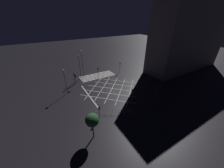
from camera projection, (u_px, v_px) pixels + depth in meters
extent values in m
plane|color=black|center=(112.00, 88.00, 39.65)|extent=(200.00, 200.00, 0.00)
cube|color=silver|center=(100.00, 78.00, 46.36)|extent=(13.14, 0.50, 0.01)
cube|color=silver|center=(99.00, 77.00, 47.04)|extent=(13.14, 0.50, 0.01)
cube|color=silver|center=(98.00, 76.00, 47.72)|extent=(13.14, 0.50, 0.01)
cube|color=silver|center=(97.00, 75.00, 48.40)|extent=(13.14, 0.50, 0.01)
cube|color=silver|center=(96.00, 75.00, 49.08)|extent=(13.14, 0.50, 0.01)
cube|color=silver|center=(95.00, 74.00, 49.77)|extent=(13.14, 0.50, 0.01)
cube|color=silver|center=(95.00, 86.00, 40.94)|extent=(11.45, 11.45, 0.01)
cube|color=silver|center=(116.00, 80.00, 44.61)|extent=(11.45, 11.45, 0.01)
cube|color=silver|center=(103.00, 87.00, 40.30)|extent=(11.45, 11.45, 0.01)
cube|color=silver|center=(114.00, 84.00, 42.13)|extent=(11.45, 11.45, 0.01)
cube|color=silver|center=(112.00, 88.00, 39.65)|extent=(11.45, 11.45, 0.01)
cube|color=silver|center=(112.00, 88.00, 39.65)|extent=(11.45, 11.45, 0.01)
cube|color=silver|center=(121.00, 90.00, 39.01)|extent=(11.45, 11.45, 0.01)
cube|color=silver|center=(110.00, 93.00, 37.17)|extent=(11.45, 11.45, 0.01)
cube|color=silver|center=(130.00, 91.00, 38.36)|extent=(11.45, 11.45, 0.01)
cube|color=silver|center=(107.00, 99.00, 34.69)|extent=(11.45, 11.45, 0.01)
cube|color=silver|center=(89.00, 95.00, 36.19)|extent=(0.30, 13.14, 0.01)
cube|color=slate|center=(191.00, 33.00, 48.57)|extent=(35.79, 10.00, 28.79)
cube|color=black|center=(192.00, 56.00, 65.46)|extent=(1.40, 0.06, 1.80)
cube|color=black|center=(188.00, 57.00, 63.87)|extent=(1.40, 0.06, 1.80)
cube|color=black|center=(184.00, 58.00, 62.28)|extent=(1.40, 0.06, 1.80)
cube|color=beige|center=(179.00, 59.00, 60.69)|extent=(1.40, 0.06, 1.80)
cube|color=black|center=(174.00, 60.00, 59.10)|extent=(1.40, 0.06, 1.80)
cube|color=black|center=(169.00, 61.00, 57.51)|extent=(1.40, 0.06, 1.80)
cube|color=black|center=(164.00, 62.00, 55.92)|extent=(1.40, 0.06, 1.80)
cube|color=black|center=(159.00, 64.00, 54.33)|extent=(1.40, 0.06, 1.80)
cube|color=black|center=(153.00, 65.00, 52.74)|extent=(1.40, 0.06, 1.80)
cube|color=beige|center=(147.00, 67.00, 51.15)|extent=(1.40, 0.06, 1.80)
cube|color=black|center=(194.00, 49.00, 63.70)|extent=(1.40, 0.06, 1.80)
cube|color=beige|center=(190.00, 49.00, 62.11)|extent=(1.40, 0.06, 1.80)
cube|color=beige|center=(186.00, 50.00, 60.52)|extent=(1.40, 0.06, 1.80)
cube|color=beige|center=(181.00, 51.00, 58.93)|extent=(1.40, 0.06, 1.80)
cube|color=beige|center=(176.00, 52.00, 57.34)|extent=(1.40, 0.06, 1.80)
cube|color=beige|center=(171.00, 53.00, 55.75)|extent=(1.40, 0.06, 1.80)
cube|color=black|center=(166.00, 54.00, 54.16)|extent=(1.40, 0.06, 1.80)
cube|color=black|center=(160.00, 55.00, 52.57)|extent=(1.40, 0.06, 1.80)
cube|color=beige|center=(154.00, 57.00, 50.98)|extent=(1.40, 0.06, 1.80)
cube|color=beige|center=(148.00, 58.00, 49.39)|extent=(1.40, 0.06, 1.80)
cube|color=beige|center=(196.00, 41.00, 61.94)|extent=(1.40, 0.06, 1.80)
cube|color=black|center=(192.00, 42.00, 60.35)|extent=(1.40, 0.06, 1.80)
cube|color=beige|center=(188.00, 42.00, 58.76)|extent=(1.40, 0.06, 1.80)
cube|color=black|center=(183.00, 43.00, 57.17)|extent=(1.40, 0.06, 1.80)
cube|color=beige|center=(178.00, 44.00, 55.58)|extent=(1.40, 0.06, 1.80)
cube|color=beige|center=(173.00, 45.00, 53.99)|extent=(1.40, 0.06, 1.80)
cube|color=beige|center=(168.00, 46.00, 52.40)|extent=(1.40, 0.06, 1.80)
cube|color=black|center=(162.00, 47.00, 50.81)|extent=(1.40, 0.06, 1.80)
cube|color=black|center=(156.00, 47.00, 49.22)|extent=(1.40, 0.06, 1.80)
cube|color=black|center=(149.00, 49.00, 47.63)|extent=(1.40, 0.06, 1.80)
cube|color=black|center=(199.00, 33.00, 60.18)|extent=(1.40, 0.06, 1.80)
cube|color=black|center=(195.00, 34.00, 58.59)|extent=(1.40, 0.06, 1.80)
cube|color=black|center=(190.00, 34.00, 57.00)|extent=(1.40, 0.06, 1.80)
cube|color=beige|center=(186.00, 35.00, 55.41)|extent=(1.40, 0.06, 1.80)
cube|color=black|center=(181.00, 35.00, 53.82)|extent=(1.40, 0.06, 1.80)
cube|color=beige|center=(175.00, 36.00, 52.23)|extent=(1.40, 0.06, 1.80)
cube|color=black|center=(170.00, 36.00, 50.64)|extent=(1.40, 0.06, 1.80)
cube|color=beige|center=(164.00, 37.00, 49.05)|extent=(1.40, 0.06, 1.80)
cube|color=beige|center=(157.00, 38.00, 47.46)|extent=(1.40, 0.06, 1.80)
cube|color=beige|center=(151.00, 38.00, 45.86)|extent=(1.40, 0.06, 1.80)
cube|color=beige|center=(201.00, 25.00, 58.42)|extent=(1.40, 0.06, 1.80)
cube|color=black|center=(197.00, 25.00, 56.83)|extent=(1.40, 0.06, 1.80)
cube|color=beige|center=(193.00, 25.00, 55.24)|extent=(1.40, 0.06, 1.80)
cube|color=black|center=(188.00, 25.00, 53.65)|extent=(1.40, 0.06, 1.80)
cube|color=beige|center=(183.00, 26.00, 52.06)|extent=(1.40, 0.06, 1.80)
cube|color=black|center=(178.00, 26.00, 50.47)|extent=(1.40, 0.06, 1.80)
cube|color=beige|center=(172.00, 26.00, 48.87)|extent=(1.40, 0.06, 1.80)
cube|color=black|center=(166.00, 27.00, 47.28)|extent=(1.40, 0.06, 1.80)
cube|color=black|center=(159.00, 27.00, 45.69)|extent=(1.40, 0.06, 1.80)
cube|color=beige|center=(152.00, 27.00, 44.10)|extent=(1.40, 0.06, 1.80)
cube|color=beige|center=(204.00, 16.00, 56.66)|extent=(1.40, 0.06, 1.80)
cube|color=beige|center=(200.00, 16.00, 55.07)|extent=(1.40, 0.06, 1.80)
cube|color=beige|center=(195.00, 16.00, 53.48)|extent=(1.40, 0.06, 1.80)
cube|color=black|center=(191.00, 16.00, 51.88)|extent=(1.40, 0.06, 1.80)
cube|color=beige|center=(185.00, 16.00, 50.29)|extent=(1.40, 0.06, 1.80)
cube|color=black|center=(180.00, 16.00, 48.70)|extent=(1.40, 0.06, 1.80)
cube|color=black|center=(174.00, 16.00, 47.11)|extent=(1.40, 0.06, 1.80)
cube|color=black|center=(168.00, 16.00, 45.52)|extent=(1.40, 0.06, 1.80)
cube|color=beige|center=(161.00, 16.00, 43.93)|extent=(1.40, 0.06, 1.80)
cube|color=black|center=(154.00, 16.00, 42.34)|extent=(1.40, 0.06, 1.80)
cube|color=beige|center=(207.00, 6.00, 54.89)|extent=(1.40, 0.06, 1.80)
cube|color=black|center=(203.00, 6.00, 53.30)|extent=(1.40, 0.06, 1.80)
cube|color=black|center=(198.00, 6.00, 51.71)|extent=(1.40, 0.06, 1.80)
cube|color=beige|center=(193.00, 5.00, 50.12)|extent=(1.40, 0.06, 1.80)
cube|color=black|center=(188.00, 5.00, 48.53)|extent=(1.40, 0.06, 1.80)
cube|color=beige|center=(182.00, 5.00, 46.94)|extent=(1.40, 0.06, 1.80)
cube|color=beige|center=(176.00, 4.00, 45.35)|extent=(1.40, 0.06, 1.80)
cube|color=black|center=(170.00, 4.00, 43.76)|extent=(1.40, 0.06, 1.80)
cube|color=black|center=(163.00, 3.00, 42.17)|extent=(1.40, 0.06, 1.80)
cube|color=beige|center=(156.00, 3.00, 40.58)|extent=(1.40, 0.06, 1.80)
cylinder|color=#424244|center=(75.00, 78.00, 41.48)|extent=(0.11, 0.11, 4.24)
cylinder|color=#424244|center=(75.00, 74.00, 39.73)|extent=(0.09, 2.13, 0.09)
cube|color=black|center=(76.00, 76.00, 39.14)|extent=(0.28, 0.16, 0.90)
sphere|color=black|center=(76.00, 76.00, 38.92)|extent=(0.18, 0.18, 0.18)
sphere|color=black|center=(76.00, 76.00, 39.06)|extent=(0.18, 0.18, 0.18)
sphere|color=green|center=(76.00, 77.00, 39.20)|extent=(0.18, 0.18, 0.18)
cube|color=black|center=(76.00, 76.00, 39.21)|extent=(0.36, 0.02, 0.98)
cylinder|color=#424244|center=(132.00, 97.00, 31.84)|extent=(0.11, 0.11, 4.29)
cube|color=black|center=(132.00, 91.00, 31.16)|extent=(0.28, 0.16, 0.90)
sphere|color=red|center=(132.00, 90.00, 31.10)|extent=(0.18, 0.18, 0.18)
sphere|color=black|center=(132.00, 91.00, 31.24)|extent=(0.18, 0.18, 0.18)
sphere|color=black|center=(132.00, 92.00, 31.38)|extent=(0.18, 0.18, 0.18)
cube|color=black|center=(132.00, 91.00, 31.09)|extent=(0.36, 0.02, 0.98)
cylinder|color=#424244|center=(99.00, 113.00, 27.17)|extent=(0.11, 0.11, 3.50)
cube|color=black|center=(99.00, 108.00, 26.63)|extent=(0.16, 0.28, 0.90)
sphere|color=black|center=(100.00, 107.00, 26.54)|extent=(0.18, 0.18, 0.18)
sphere|color=black|center=(100.00, 108.00, 26.68)|extent=(0.18, 0.18, 0.18)
sphere|color=green|center=(100.00, 109.00, 26.82)|extent=(0.18, 0.18, 0.18)
cube|color=black|center=(99.00, 108.00, 26.59)|extent=(0.02, 0.36, 0.98)
cylinder|color=#424244|center=(157.00, 89.00, 36.13)|extent=(0.11, 0.11, 3.55)
cube|color=black|center=(157.00, 85.00, 35.62)|extent=(0.28, 0.16, 0.90)
sphere|color=black|center=(157.00, 83.00, 35.56)|extent=(0.18, 0.18, 0.18)
sphere|color=black|center=(157.00, 84.00, 35.70)|extent=(0.18, 0.18, 0.18)
sphere|color=green|center=(156.00, 85.00, 35.85)|extent=(0.18, 0.18, 0.18)
cube|color=black|center=(157.00, 85.00, 35.55)|extent=(0.36, 0.02, 0.98)
cylinder|color=#424244|center=(98.00, 73.00, 45.82)|extent=(0.11, 0.11, 4.03)
cube|color=black|center=(98.00, 69.00, 44.99)|extent=(0.28, 0.16, 0.90)
sphere|color=red|center=(98.00, 68.00, 44.76)|extent=(0.18, 0.18, 0.18)
sphere|color=black|center=(98.00, 69.00, 44.91)|extent=(0.18, 0.18, 0.18)
sphere|color=black|center=(98.00, 70.00, 45.05)|extent=(0.18, 0.18, 0.18)
cube|color=black|center=(98.00, 69.00, 45.06)|extent=(0.36, 0.02, 0.98)
cylinder|color=#424244|center=(120.00, 68.00, 50.05)|extent=(0.11, 0.11, 4.23)
cube|color=black|center=(120.00, 64.00, 49.18)|extent=(0.28, 0.16, 0.90)
sphere|color=red|center=(120.00, 63.00, 48.95)|extent=(0.18, 0.18, 0.18)
sphere|color=black|center=(120.00, 64.00, 49.09)|extent=(0.18, 0.18, 0.18)
sphere|color=black|center=(120.00, 65.00, 49.24)|extent=(0.18, 0.18, 0.18)
cube|color=black|center=(120.00, 64.00, 49.24)|extent=(0.36, 0.02, 0.98)
cylinder|color=#424244|center=(74.00, 78.00, 41.57)|extent=(0.11, 0.11, 3.94)
cube|color=black|center=(74.00, 74.00, 40.93)|extent=(0.16, 0.28, 0.90)
sphere|color=black|center=(74.00, 73.00, 40.83)|extent=(0.18, 0.18, 0.18)
sphere|color=black|center=(74.00, 74.00, 40.97)|extent=(0.18, 0.18, 0.18)
sphere|color=green|center=(75.00, 75.00, 41.12)|extent=(0.18, 0.18, 0.18)
cube|color=black|center=(74.00, 74.00, 40.89)|extent=(0.02, 0.36, 0.98)
cylinder|color=#424244|center=(158.00, 88.00, 35.66)|extent=(0.11, 0.11, 4.19)
cube|color=black|center=(158.00, 83.00, 34.84)|extent=(0.16, 0.28, 0.90)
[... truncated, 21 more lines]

